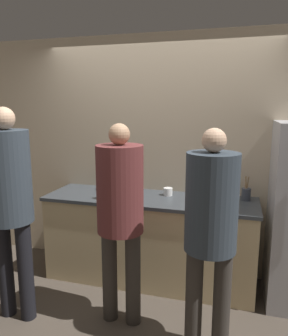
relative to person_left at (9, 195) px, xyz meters
The scene contains 10 objects.
ground_plane 1.58m from the person_left, 30.91° to the left, with size 14.00×14.00×0.00m, color #4C4238.
wall_back 1.62m from the person_left, 53.30° to the left, with size 5.20×0.06×2.60m.
counter 1.51m from the person_left, 44.89° to the left, with size 2.18×0.69×0.91m.
person_left is the anchor object (origin of this frame).
person_center 0.93m from the person_left, 12.40° to the left, with size 0.38×0.38×1.72m.
person_right 1.66m from the person_left, ahead, with size 0.38×0.38×1.70m.
fruit_bowl 1.26m from the person_left, 66.26° to the left, with size 0.37×0.37×0.12m.
utensil_crock 2.22m from the person_left, 30.01° to the left, with size 0.09×0.09×0.25m.
bottle_green 0.92m from the person_left, 55.74° to the left, with size 0.07×0.07×0.17m.
cup_white 1.56m from the person_left, 43.50° to the left, with size 0.09×0.09×0.08m.
Camera 1 is at (0.85, -2.80, 1.86)m, focal length 35.00 mm.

